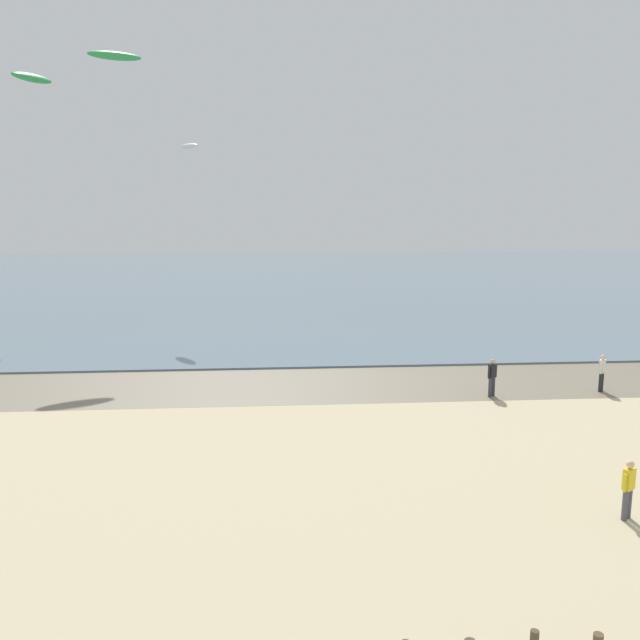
# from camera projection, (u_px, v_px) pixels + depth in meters

# --- Properties ---
(wet_sand_strip) EXTENTS (120.00, 6.26, 0.01)m
(wet_sand_strip) POSITION_uv_depth(u_px,v_px,m) (339.00, 384.00, 32.70)
(wet_sand_strip) COLOR #7A6D59
(wet_sand_strip) RESTS_ON ground
(sea) EXTENTS (160.00, 70.00, 0.10)m
(sea) POSITION_uv_depth(u_px,v_px,m) (300.00, 282.00, 70.09)
(sea) COLOR slate
(sea) RESTS_ON ground
(person_nearest_camera) EXTENTS (0.40, 0.45, 1.71)m
(person_nearest_camera) POSITION_uv_depth(u_px,v_px,m) (602.00, 372.00, 31.42)
(person_nearest_camera) COLOR #232328
(person_nearest_camera) RESTS_ON ground
(person_mid_beach) EXTENTS (0.47, 0.39, 1.71)m
(person_mid_beach) POSITION_uv_depth(u_px,v_px,m) (628.00, 488.00, 19.02)
(person_mid_beach) COLOR #4C4C56
(person_mid_beach) RESTS_ON ground
(person_right_flank) EXTENTS (0.48, 0.39, 1.71)m
(person_right_flank) POSITION_uv_depth(u_px,v_px,m) (492.00, 377.00, 30.59)
(person_right_flank) COLOR #383842
(person_right_flank) RESTS_ON ground
(kite_aloft_0) EXTENTS (1.71, 2.14, 0.38)m
(kite_aloft_0) POSITION_uv_depth(u_px,v_px,m) (190.00, 146.00, 45.54)
(kite_aloft_0) COLOR white
(kite_aloft_1) EXTENTS (3.44, 2.42, 0.63)m
(kite_aloft_1) POSITION_uv_depth(u_px,v_px,m) (115.00, 56.00, 42.06)
(kite_aloft_1) COLOR green
(kite_aloft_5) EXTENTS (2.74, 3.72, 0.93)m
(kite_aloft_5) POSITION_uv_depth(u_px,v_px,m) (32.00, 78.00, 47.59)
(kite_aloft_5) COLOR green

